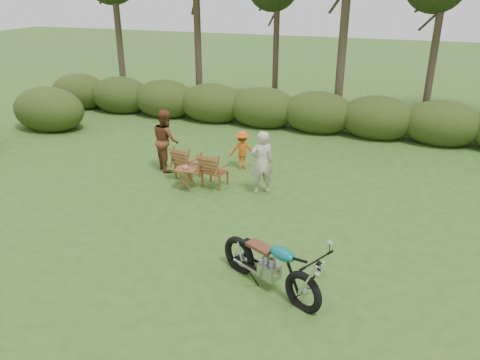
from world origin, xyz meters
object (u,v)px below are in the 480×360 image
(lawn_chair_left, at_px, (188,178))
(side_table, at_px, (187,179))
(child, at_px, (242,168))
(lawn_chair_right, at_px, (215,186))
(motorcycle, at_px, (269,287))
(adult_b, at_px, (168,169))
(adult_a, at_px, (261,192))
(cup, at_px, (186,167))

(lawn_chair_left, distance_m, side_table, 0.78)
(child, bearing_deg, lawn_chair_right, 57.29)
(motorcycle, distance_m, lawn_chair_left, 5.23)
(lawn_chair_right, distance_m, child, 1.44)
(motorcycle, relative_size, adult_b, 1.23)
(side_table, relative_size, adult_a, 0.35)
(lawn_chair_right, xyz_separation_m, adult_b, (-1.72, 0.66, 0.00))
(lawn_chair_right, bearing_deg, adult_b, -13.77)
(motorcycle, relative_size, side_table, 3.76)
(cup, bearing_deg, side_table, 88.78)
(motorcycle, xyz_separation_m, side_table, (-3.13, 3.28, 0.28))
(lawn_chair_right, distance_m, adult_b, 1.84)
(lawn_chair_left, relative_size, adult_b, 0.54)
(lawn_chair_right, xyz_separation_m, cup, (-0.58, -0.47, 0.60))
(lawn_chair_left, xyz_separation_m, child, (1.12, 1.18, 0.00))
(motorcycle, relative_size, lawn_chair_right, 2.26)
(lawn_chair_right, distance_m, adult_a, 1.24)
(lawn_chair_right, xyz_separation_m, lawn_chair_left, (-0.89, 0.24, 0.00))
(motorcycle, relative_size, cup, 16.14)
(lawn_chair_right, distance_m, side_table, 0.77)
(side_table, xyz_separation_m, adult_b, (-1.14, 1.08, -0.28))
(motorcycle, distance_m, side_table, 4.54)
(motorcycle, bearing_deg, lawn_chair_right, 151.60)
(lawn_chair_left, distance_m, adult_b, 0.93)
(motorcycle, bearing_deg, adult_a, 136.50)
(lawn_chair_right, height_order, cup, cup)
(lawn_chair_left, distance_m, cup, 0.98)
(child, bearing_deg, cup, 43.17)
(motorcycle, relative_size, child, 1.92)
(lawn_chair_left, height_order, cup, cup)
(side_table, distance_m, child, 2.03)
(lawn_chair_left, xyz_separation_m, cup, (0.31, -0.71, 0.60))
(motorcycle, bearing_deg, adult_b, 161.47)
(side_table, relative_size, child, 0.51)
(cup, distance_m, adult_a, 1.98)
(lawn_chair_right, height_order, lawn_chair_left, lawn_chair_right)
(motorcycle, height_order, cup, cup)
(motorcycle, bearing_deg, lawn_chair_left, 158.14)
(cup, height_order, adult_a, adult_a)
(adult_b, bearing_deg, motorcycle, 179.00)
(adult_b, bearing_deg, child, -113.97)
(lawn_chair_left, relative_size, child, 0.84)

